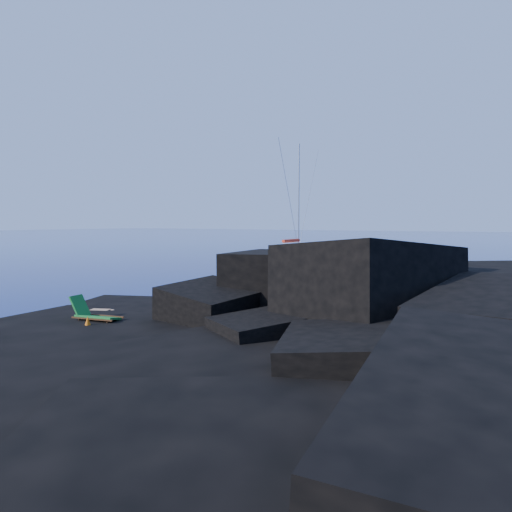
{
  "coord_description": "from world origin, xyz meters",
  "views": [
    {
      "loc": [
        18.94,
        -11.12,
        4.14
      ],
      "look_at": [
        2.46,
        14.64,
        2.0
      ],
      "focal_mm": 35.0,
      "sensor_mm": 36.0,
      "label": 1
    }
  ],
  "objects_px": {
    "sailboat": "(296,259)",
    "deck_chair": "(98,311)",
    "sunbather": "(100,312)",
    "marker_cone": "(88,325)"
  },
  "relations": [
    {
      "from": "sailboat",
      "to": "deck_chair",
      "type": "relative_size",
      "value": 7.05
    },
    {
      "from": "sailboat",
      "to": "sunbather",
      "type": "xyz_separation_m",
      "value": [
        9.53,
        -34.55,
        0.53
      ]
    },
    {
      "from": "sailboat",
      "to": "marker_cone",
      "type": "distance_m",
      "value": 38.53
    },
    {
      "from": "marker_cone",
      "to": "deck_chair",
      "type": "bearing_deg",
      "value": 117.53
    },
    {
      "from": "deck_chair",
      "to": "sunbather",
      "type": "distance_m",
      "value": 2.21
    },
    {
      "from": "marker_cone",
      "to": "sunbather",
      "type": "bearing_deg",
      "value": 132.23
    },
    {
      "from": "sailboat",
      "to": "deck_chair",
      "type": "distance_m",
      "value": 37.7
    },
    {
      "from": "sailboat",
      "to": "marker_cone",
      "type": "relative_size",
      "value": 21.73
    },
    {
      "from": "sunbather",
      "to": "marker_cone",
      "type": "xyz_separation_m",
      "value": [
        2.0,
        -2.21,
        0.11
      ]
    },
    {
      "from": "marker_cone",
      "to": "sailboat",
      "type": "bearing_deg",
      "value": 107.42
    }
  ]
}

